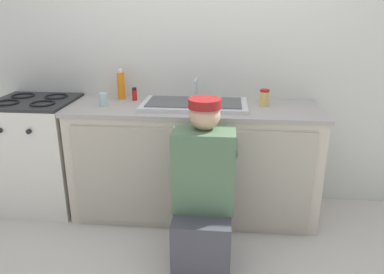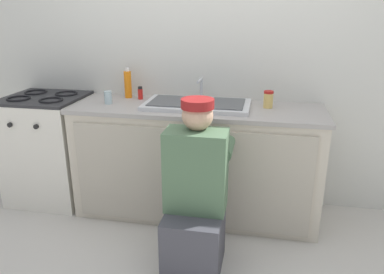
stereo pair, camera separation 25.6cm
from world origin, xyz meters
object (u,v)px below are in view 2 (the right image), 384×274
Objects in this scene: stove_range at (50,148)px; soap_bottle_orange at (128,84)px; plumber_person at (195,201)px; spice_bottle_red at (140,93)px; sink_double_basin at (197,104)px; water_glass at (108,97)px; condiment_jar at (268,99)px.

soap_bottle_orange reaches higher than stove_range.
plumber_person reaches higher than spice_bottle_red.
soap_bottle_orange reaches higher than plumber_person.
spice_bottle_red is (0.79, 0.15, 0.49)m from stove_range.
plumber_person reaches higher than sink_double_basin.
plumber_person is 1.14m from water_glass.
spice_bottle_red is at bearing -17.52° from soap_bottle_orange.
sink_double_basin is 0.72× the size of plumber_person.
sink_double_basin is 6.25× the size of condiment_jar.
sink_double_basin is 0.83m from plumber_person.
sink_double_basin is 0.70m from water_glass.
sink_double_basin is 1.37m from stove_range.
sink_double_basin reaches higher than condiment_jar.
water_glass is at bearing -135.56° from spice_bottle_red.
soap_bottle_orange is at bearing 162.48° from spice_bottle_red.
soap_bottle_orange reaches higher than sink_double_basin.
soap_bottle_orange is 2.50× the size of water_glass.
condiment_jar is at bearing 7.31° from sink_double_basin.
sink_double_basin is 0.86× the size of stove_range.
plumber_person is at bearing -53.26° from spice_bottle_red.
condiment_jar is (1.83, 0.07, 0.50)m from stove_range.
sink_double_basin is at bearing -16.35° from spice_bottle_red.
condiment_jar is (1.23, 0.12, 0.01)m from water_glass.
condiment_jar is (1.03, -0.08, 0.01)m from spice_bottle_red.
spice_bottle_red reaches higher than water_glass.
plumber_person reaches higher than water_glass.
condiment_jar is (1.15, -0.12, -0.05)m from soap_bottle_orange.
spice_bottle_red is at bearing 163.65° from sink_double_basin.
plumber_person is at bearing -119.05° from condiment_jar.
plumber_person is 10.52× the size of spice_bottle_red.
water_glass is (-0.70, -0.05, 0.03)m from sink_double_basin.
condiment_jar reaches higher than water_glass.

